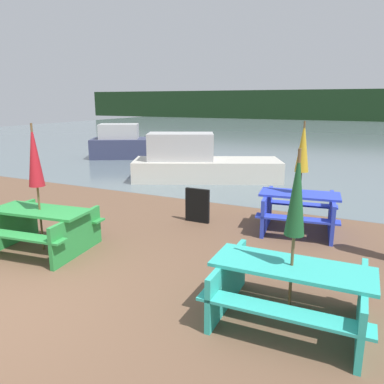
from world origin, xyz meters
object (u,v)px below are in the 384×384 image
Objects in this scene: picnic_table_teal at (290,287)px; boat at (199,163)px; picnic_table_green at (41,225)px; signboard at (197,205)px; umbrella_gold at (303,148)px; boat_second at (132,145)px; umbrella_darkgreen at (297,195)px; umbrella_crimson at (34,156)px; picnic_table_blue at (299,209)px.

picnic_table_teal is 0.37× the size of boat.
signboard is (1.83, 2.63, -0.08)m from picnic_table_green.
picnic_table_green reaches higher than picnic_table_teal.
boat_second is (-8.87, 7.03, -1.12)m from umbrella_gold.
boat is at bearing 121.94° from umbrella_darkgreen.
signboard is (6.77, -7.38, -0.22)m from boat_second.
umbrella_crimson reaches higher than umbrella_darkgreen.
picnic_table_green is 3.21m from signboard.
umbrella_crimson is at bearing -114.91° from boat.
picnic_table_green is 5.10m from umbrella_gold.
umbrella_gold is (3.94, 2.99, 1.25)m from picnic_table_green.
boat is (-4.42, 7.10, -1.01)m from umbrella_darkgreen.
signboard is at bearing 131.13° from umbrella_darkgreen.
umbrella_crimson reaches higher than signboard.
umbrella_crimson is at bearing 175.56° from umbrella_darkgreen.
picnic_table_blue is at bearing 116.57° from umbrella_gold.
boat_second is 5.66× the size of signboard.
boat_second is (-4.93, 10.01, -1.10)m from umbrella_crimson.
umbrella_crimson is 3.47m from signboard.
picnic_table_green is at bearing 175.56° from picnic_table_teal.
picnic_table_green is 0.85× the size of umbrella_gold.
boat reaches higher than boat_second.
boat is at bearing 136.19° from picnic_table_blue.
umbrella_gold reaches higher than picnic_table_teal.
picnic_table_green is 6.75m from boat.
picnic_table_teal is 4.62m from umbrella_crimson.
boat_second is (-4.93, 10.01, 0.13)m from picnic_table_green.
boat_second is at bearing 121.74° from boat.
boat_second is (-9.37, 10.36, -0.99)m from umbrella_darkgreen.
boat is at bearing 89.93° from umbrella_crimson.
umbrella_gold is 11.37m from boat_second.
picnic_table_teal is 1.13m from umbrella_darkgreen.
umbrella_gold is 2.97× the size of signboard.
umbrella_darkgreen reaches higher than picnic_table_teal.
umbrella_darkgreen is 0.50× the size of boat_second.
umbrella_crimson is at bearing 90.00° from picnic_table_green.
signboard is at bearing -90.95° from boat.
picnic_table_green is 4.58m from umbrella_darkgreen.
umbrella_gold is 0.99× the size of umbrella_crimson.
umbrella_crimson is (-4.43, 0.34, 1.24)m from picnic_table_teal.
umbrella_crimson is (-3.94, -2.99, -0.02)m from umbrella_gold.
boat_second is at bearing 141.61° from picnic_table_blue.
boat is at bearing 113.90° from signboard.
umbrella_crimson reaches higher than picnic_table_green.
signboard is at bearing -170.42° from picnic_table_blue.
boat is 6.79× the size of signboard.
signboard is at bearing 55.12° from picnic_table_green.
umbrella_crimson reaches higher than boat.
picnic_table_blue is at bearing 37.19° from umbrella_crimson.
picnic_table_teal is 3.95m from signboard.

